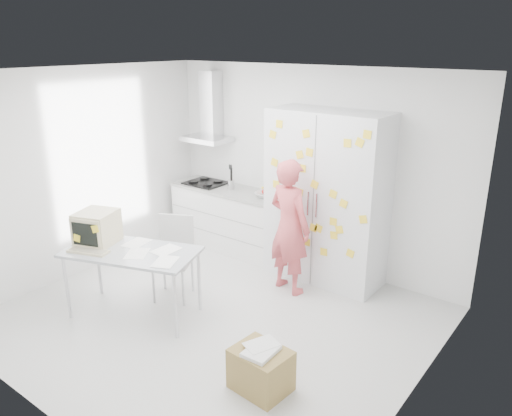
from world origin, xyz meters
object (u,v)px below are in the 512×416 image
Objects in this scene: person at (289,227)px; chair at (174,252)px; desk at (109,238)px; cardboard_box at (261,369)px.

person reaches higher than chair.
desk is at bearing -142.55° from chair.
person reaches higher than cardboard_box.
person is 1.68× the size of chair.
person is 2.04m from cardboard_box.
desk reaches higher than cardboard_box.
chair is at bearing 53.98° from person.
desk is (-1.36, -1.62, 0.04)m from person.
chair is at bearing 157.50° from cardboard_box.
cardboard_box is at bearing -22.59° from desk.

